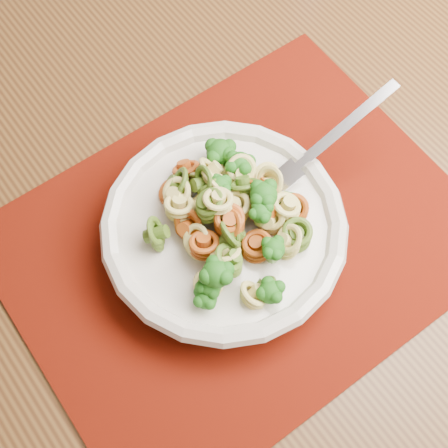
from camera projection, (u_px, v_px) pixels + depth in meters
dining_table at (195, 250)px, 0.72m from camera, size 1.53×1.01×0.76m
placemat at (240, 242)px, 0.62m from camera, size 0.44×0.34×0.00m
pasta_bowl at (224, 229)px, 0.59m from camera, size 0.24×0.24×0.05m
pasta_broccoli_heap at (224, 221)px, 0.58m from camera, size 0.20×0.20×0.06m
fork at (288, 175)px, 0.60m from camera, size 0.18×0.02×0.08m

